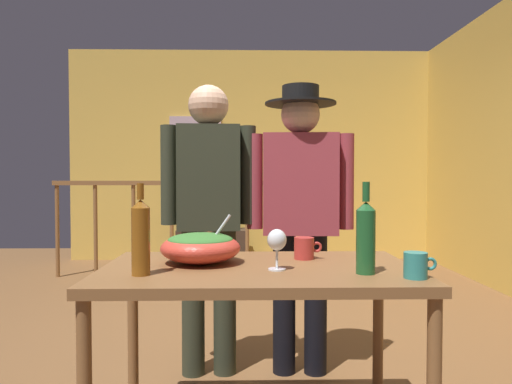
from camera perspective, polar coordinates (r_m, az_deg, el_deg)
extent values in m
plane|color=brown|center=(3.28, 0.30, -18.28)|extent=(8.84, 8.84, 0.00)
cube|color=gold|center=(6.49, -0.51, 4.40)|extent=(4.91, 0.10, 2.84)
cube|color=#B69DAF|center=(6.48, -7.31, 6.42)|extent=(0.69, 0.03, 0.59)
cylinder|color=brown|center=(5.79, -22.83, -4.37)|extent=(0.04, 0.04, 1.04)
cylinder|color=brown|center=(5.65, -18.78, -4.48)|extent=(0.04, 0.04, 1.04)
cylinder|color=brown|center=(5.53, -14.53, -4.57)|extent=(0.04, 0.04, 1.04)
cylinder|color=brown|center=(5.45, -10.13, -4.63)|extent=(0.04, 0.04, 1.04)
cylinder|color=brown|center=(5.40, -5.63, -4.67)|extent=(0.04, 0.04, 1.04)
cylinder|color=brown|center=(5.39, -1.07, -4.68)|extent=(0.04, 0.04, 1.04)
cylinder|color=brown|center=(5.40, 3.49, -4.67)|extent=(0.04, 0.04, 1.04)
cylinder|color=brown|center=(5.46, 7.99, -4.62)|extent=(0.04, 0.04, 1.04)
cube|color=brown|center=(5.39, -7.92, 1.09)|extent=(3.08, 0.07, 0.05)
cube|color=brown|center=(5.45, 7.99, -4.10)|extent=(0.10, 0.10, 1.14)
cube|color=#38281E|center=(6.21, -5.28, -6.55)|extent=(0.90, 0.40, 0.45)
cube|color=black|center=(6.18, -5.29, -4.40)|extent=(0.20, 0.12, 0.02)
cylinder|color=black|center=(6.18, -5.29, -3.94)|extent=(0.03, 0.03, 0.08)
cube|color=black|center=(6.13, -5.31, -2.01)|extent=(0.58, 0.06, 0.34)
cube|color=black|center=(6.10, -5.33, -2.02)|extent=(0.54, 0.01, 0.31)
cube|color=brown|center=(1.96, 0.25, -9.51)|extent=(1.27, 0.76, 0.04)
cylinder|color=brown|center=(2.45, -14.62, -16.49)|extent=(0.05, 0.05, 0.72)
cylinder|color=brown|center=(2.47, 14.50, -16.30)|extent=(0.05, 0.05, 0.72)
ellipsoid|color=#CC3D2D|center=(2.03, -6.71, -6.73)|extent=(0.34, 0.34, 0.13)
ellipsoid|color=#38702D|center=(2.02, -6.71, -5.76)|extent=(0.28, 0.28, 0.06)
cylinder|color=silver|center=(2.02, -4.79, -5.12)|extent=(0.13, 0.01, 0.17)
cylinder|color=silver|center=(1.88, 2.53, -9.29)|extent=(0.07, 0.07, 0.01)
cylinder|color=silver|center=(1.87, 2.53, -8.01)|extent=(0.01, 0.01, 0.08)
ellipsoid|color=silver|center=(1.86, 2.54, -5.77)|extent=(0.08, 0.08, 0.08)
cylinder|color=brown|center=(1.81, -13.73, -5.83)|extent=(0.07, 0.07, 0.25)
cone|color=brown|center=(1.80, -13.76, -1.38)|extent=(0.07, 0.07, 0.03)
cylinder|color=brown|center=(1.80, -13.78, 0.07)|extent=(0.03, 0.03, 0.06)
cylinder|color=#1E5628|center=(1.84, 13.09, -5.89)|extent=(0.07, 0.07, 0.24)
cone|color=#1E5628|center=(1.82, 13.12, -1.65)|extent=(0.07, 0.07, 0.03)
cylinder|color=#1E5628|center=(1.82, 13.13, 0.04)|extent=(0.03, 0.03, 0.07)
cylinder|color=#B7332D|center=(2.12, 5.81, -6.76)|extent=(0.09, 0.09, 0.10)
torus|color=#B7332D|center=(2.13, 7.32, -6.60)|extent=(0.05, 0.01, 0.05)
cylinder|color=teal|center=(1.81, 18.67, -8.37)|extent=(0.08, 0.08, 0.09)
torus|color=teal|center=(1.83, 20.28, -8.14)|extent=(0.05, 0.01, 0.05)
cylinder|color=#2D3323|center=(2.79, -3.79, -13.00)|extent=(0.13, 0.13, 0.83)
cylinder|color=#2D3323|center=(2.79, -7.58, -13.00)|extent=(0.13, 0.13, 0.83)
cube|color=#2D3323|center=(2.69, -5.73, 1.74)|extent=(0.36, 0.24, 0.59)
cylinder|color=#2D3323|center=(2.70, -0.97, 2.06)|extent=(0.09, 0.09, 0.56)
cylinder|color=#2D3323|center=(2.71, -10.49, 2.03)|extent=(0.09, 0.09, 0.56)
sphere|color=#D8A884|center=(2.73, -5.76, 10.36)|extent=(0.23, 0.23, 0.23)
cylinder|color=black|center=(2.81, 7.19, -13.20)|extent=(0.13, 0.13, 0.80)
cylinder|color=black|center=(2.80, 3.42, -13.23)|extent=(0.13, 0.13, 0.80)
cube|color=#9E3842|center=(2.70, 5.35, 0.97)|extent=(0.43, 0.25, 0.57)
cylinder|color=#9E3842|center=(2.73, 10.79, 1.25)|extent=(0.09, 0.09, 0.54)
cylinder|color=#9E3842|center=(2.70, -0.14, 1.28)|extent=(0.09, 0.09, 0.54)
sphere|color=beige|center=(2.73, 5.38, 9.30)|extent=(0.22, 0.22, 0.22)
cylinder|color=black|center=(2.74, 5.38, 10.56)|extent=(0.40, 0.40, 0.01)
cylinder|color=black|center=(2.74, 5.38, 11.60)|extent=(0.21, 0.21, 0.10)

